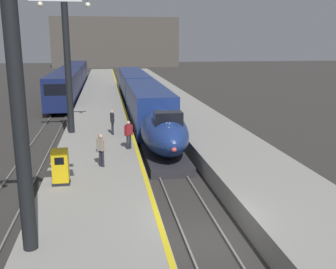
{
  "coord_description": "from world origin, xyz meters",
  "views": [
    {
      "loc": [
        -3.46,
        -12.79,
        7.22
      ],
      "look_at": [
        0.15,
        9.67,
        1.8
      ],
      "focal_mm": 41.76,
      "sensor_mm": 36.0,
      "label": 1
    }
  ],
  "objects": [
    {
      "name": "terminus_back_wall",
      "position": [
        0.0,
        102.0,
        7.0
      ],
      "size": [
        36.0,
        2.0,
        14.0
      ],
      "primitive_type": "cube",
      "color": "#4C4742",
      "rests_on": "ground"
    },
    {
      "name": "platform_right",
      "position": [
        4.05,
        24.75,
        0.53
      ],
      "size": [
        4.8,
        110.0,
        1.05
      ],
      "primitive_type": "cube",
      "color": "gray",
      "rests_on": "ground"
    },
    {
      "name": "rolling_suitcase",
      "position": [
        -3.86,
        9.15,
        1.35
      ],
      "size": [
        0.4,
        0.22,
        0.98
      ],
      "color": "#4C4C51",
      "rests_on": "platform_left"
    },
    {
      "name": "ground_plane",
      "position": [
        0.0,
        0.0,
        0.0
      ],
      "size": [
        260.0,
        260.0,
        0.0
      ],
      "primitive_type": "plane",
      "color": "#33302D"
    },
    {
      "name": "ticket_machine_yellow",
      "position": [
        -5.55,
        4.15,
        1.79
      ],
      "size": [
        0.76,
        0.62,
        1.6
      ],
      "color": "yellow",
      "rests_on": "platform_left"
    },
    {
      "name": "station_column_mid",
      "position": [
        -5.9,
        14.47,
        6.72
      ],
      "size": [
        4.0,
        0.68,
        9.45
      ],
      "color": "black",
      "rests_on": "platform_left"
    },
    {
      "name": "rail_main_right",
      "position": [
        0.75,
        27.5,
        0.06
      ],
      "size": [
        0.08,
        110.0,
        0.12
      ],
      "primitive_type": "cube",
      "color": "slate",
      "rests_on": "ground"
    },
    {
      "name": "platform_left_safety_stripe",
      "position": [
        -1.77,
        24.75,
        1.05
      ],
      "size": [
        0.2,
        107.8,
        0.01
      ],
      "primitive_type": "cube",
      "color": "yellow",
      "rests_on": "platform_left"
    },
    {
      "name": "passenger_near_edge",
      "position": [
        -2.21,
        9.52,
        2.04
      ],
      "size": [
        0.53,
        0.36,
        1.69
      ],
      "color": "#23232D",
      "rests_on": "platform_left"
    },
    {
      "name": "regional_train_adjacent",
      "position": [
        -8.1,
        43.62,
        2.13
      ],
      "size": [
        2.85,
        36.6,
        3.8
      ],
      "color": "#141E4C",
      "rests_on": "ground"
    },
    {
      "name": "passenger_mid_platform",
      "position": [
        -3.78,
        6.39,
        2.04
      ],
      "size": [
        0.45,
        0.42,
        1.69
      ],
      "color": "#23232D",
      "rests_on": "platform_left"
    },
    {
      "name": "rail_secondary_right",
      "position": [
        -7.35,
        27.5,
        0.06
      ],
      "size": [
        0.08,
        110.0,
        0.12
      ],
      "primitive_type": "cube",
      "color": "slate",
      "rests_on": "ground"
    },
    {
      "name": "highspeed_train_main",
      "position": [
        0.0,
        25.51,
        1.92
      ],
      "size": [
        2.92,
        38.65,
        3.6
      ],
      "color": "navy",
      "rests_on": "ground"
    },
    {
      "name": "passenger_far_waiting",
      "position": [
        -3.08,
        13.36,
        2.04
      ],
      "size": [
        0.27,
        0.56,
        1.69
      ],
      "color": "#23232D",
      "rests_on": "platform_left"
    },
    {
      "name": "station_column_near",
      "position": [
        -5.84,
        -1.43,
        6.72
      ],
      "size": [
        4.0,
        0.68,
        9.28
      ],
      "color": "black",
      "rests_on": "platform_left"
    },
    {
      "name": "platform_left",
      "position": [
        -4.05,
        24.75,
        0.53
      ],
      "size": [
        4.8,
        110.0,
        1.05
      ],
      "primitive_type": "cube",
      "color": "gray",
      "rests_on": "ground"
    },
    {
      "name": "rail_secondary_left",
      "position": [
        -8.85,
        27.5,
        0.06
      ],
      "size": [
        0.08,
        110.0,
        0.12
      ],
      "primitive_type": "cube",
      "color": "slate",
      "rests_on": "ground"
    },
    {
      "name": "rail_main_left",
      "position": [
        -0.75,
        27.5,
        0.06
      ],
      "size": [
        0.08,
        110.0,
        0.12
      ],
      "primitive_type": "cube",
      "color": "slate",
      "rests_on": "ground"
    }
  ]
}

